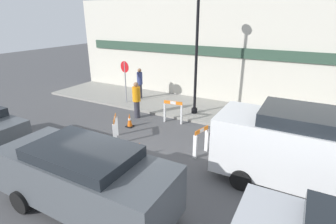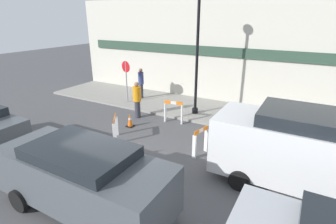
{
  "view_description": "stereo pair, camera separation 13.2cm",
  "coord_description": "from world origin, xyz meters",
  "px_view_note": "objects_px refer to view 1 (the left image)",
  "views": [
    {
      "loc": [
        4.84,
        -5.73,
        4.62
      ],
      "look_at": [
        0.17,
        2.82,
        1.0
      ],
      "focal_mm": 28.0,
      "sensor_mm": 36.0,
      "label": 1
    },
    {
      "loc": [
        4.96,
        -5.67,
        4.62
      ],
      "look_at": [
        0.17,
        2.82,
        1.0
      ],
      "focal_mm": 28.0,
      "sensor_mm": 36.0,
      "label": 2
    }
  ],
  "objects_px": {
    "stop_sign": "(125,75)",
    "work_van": "(313,149)",
    "streetlamp_post": "(197,38)",
    "person_worker": "(137,99)",
    "person_pedestrian": "(140,82)",
    "parked_car_1": "(85,176)"
  },
  "relations": [
    {
      "from": "work_van",
      "to": "streetlamp_post",
      "type": "bearing_deg",
      "value": 142.86
    },
    {
      "from": "parked_car_1",
      "to": "streetlamp_post",
      "type": "bearing_deg",
      "value": 92.59
    },
    {
      "from": "streetlamp_post",
      "to": "work_van",
      "type": "xyz_separation_m",
      "value": [
        5.06,
        -3.83,
        -2.41
      ]
    },
    {
      "from": "stop_sign",
      "to": "work_van",
      "type": "relative_size",
      "value": 0.44
    },
    {
      "from": "stop_sign",
      "to": "person_worker",
      "type": "height_order",
      "value": "stop_sign"
    },
    {
      "from": "person_worker",
      "to": "person_pedestrian",
      "type": "distance_m",
      "value": 2.77
    },
    {
      "from": "streetlamp_post",
      "to": "parked_car_1",
      "type": "height_order",
      "value": "streetlamp_post"
    },
    {
      "from": "parked_car_1",
      "to": "work_van",
      "type": "distance_m",
      "value": 5.95
    },
    {
      "from": "person_pedestrian",
      "to": "parked_car_1",
      "type": "xyz_separation_m",
      "value": [
        4.03,
        -8.18,
        -0.06
      ]
    },
    {
      "from": "parked_car_1",
      "to": "stop_sign",
      "type": "bearing_deg",
      "value": 120.72
    },
    {
      "from": "person_pedestrian",
      "to": "work_van",
      "type": "bearing_deg",
      "value": -179.21
    },
    {
      "from": "streetlamp_post",
      "to": "work_van",
      "type": "relative_size",
      "value": 1.08
    },
    {
      "from": "stop_sign",
      "to": "person_pedestrian",
      "type": "bearing_deg",
      "value": -93.72
    },
    {
      "from": "streetlamp_post",
      "to": "person_worker",
      "type": "relative_size",
      "value": 3.2
    },
    {
      "from": "stop_sign",
      "to": "work_van",
      "type": "bearing_deg",
      "value": 168.74
    },
    {
      "from": "person_worker",
      "to": "person_pedestrian",
      "type": "xyz_separation_m",
      "value": [
        -1.43,
        2.37,
        0.12
      ]
    },
    {
      "from": "parked_car_1",
      "to": "work_van",
      "type": "xyz_separation_m",
      "value": [
        4.72,
        3.61,
        0.25
      ]
    },
    {
      "from": "stop_sign",
      "to": "parked_car_1",
      "type": "height_order",
      "value": "stop_sign"
    },
    {
      "from": "streetlamp_post",
      "to": "person_pedestrian",
      "type": "xyz_separation_m",
      "value": [
        -3.69,
        0.74,
        -2.61
      ]
    },
    {
      "from": "streetlamp_post",
      "to": "parked_car_1",
      "type": "distance_m",
      "value": 7.91
    },
    {
      "from": "work_van",
      "to": "person_worker",
      "type": "bearing_deg",
      "value": 163.28
    },
    {
      "from": "person_worker",
      "to": "parked_car_1",
      "type": "bearing_deg",
      "value": -31.97
    }
  ]
}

